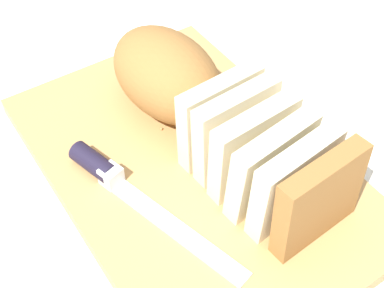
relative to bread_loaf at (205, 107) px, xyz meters
name	(u,v)px	position (x,y,z in m)	size (l,w,h in m)	color
ground_plane	(192,174)	(0.02, -0.03, -0.07)	(3.00, 3.00, 0.00)	silver
cutting_board	(192,168)	(0.02, -0.03, -0.06)	(0.44, 0.29, 0.02)	tan
bread_loaf	(205,107)	(0.00, 0.00, 0.00)	(0.33, 0.12, 0.10)	#996633
bread_knife	(113,178)	(0.00, -0.12, -0.04)	(0.24, 0.08, 0.02)	silver
crumb_near_knife	(242,132)	(0.02, 0.04, -0.05)	(0.00, 0.00, 0.00)	tan
crumb_near_loaf	(162,129)	(-0.04, -0.03, -0.05)	(0.00, 0.00, 0.00)	tan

